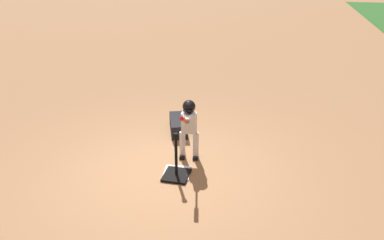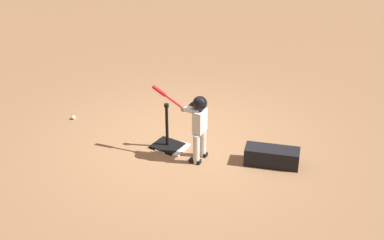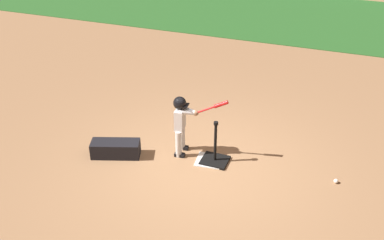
{
  "view_description": "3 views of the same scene",
  "coord_description": "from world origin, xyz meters",
  "px_view_note": "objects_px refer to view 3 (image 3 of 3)",
  "views": [
    {
      "loc": [
        5.18,
        1.73,
        3.32
      ],
      "look_at": [
        -0.09,
        0.46,
        0.95
      ],
      "focal_mm": 35.0,
      "sensor_mm": 36.0,
      "label": 1
    },
    {
      "loc": [
        -4.34,
        6.46,
        4.48
      ],
      "look_at": [
        -0.49,
        0.44,
        0.75
      ],
      "focal_mm": 50.0,
      "sensor_mm": 36.0,
      "label": 2
    },
    {
      "loc": [
        1.98,
        -5.85,
        4.45
      ],
      "look_at": [
        -0.32,
        0.28,
        0.72
      ],
      "focal_mm": 42.0,
      "sensor_mm": 36.0,
      "label": 3
    }
  ],
  "objects_px": {
    "equipment_bag": "(116,149)",
    "baseball": "(336,181)",
    "batter_child": "(182,118)",
    "batting_tee": "(215,156)"
  },
  "relations": [
    {
      "from": "batter_child",
      "to": "batting_tee",
      "type": "bearing_deg",
      "value": -5.06
    },
    {
      "from": "equipment_bag",
      "to": "baseball",
      "type": "bearing_deg",
      "value": -10.88
    },
    {
      "from": "batter_child",
      "to": "equipment_bag",
      "type": "xyz_separation_m",
      "value": [
        -1.06,
        -0.49,
        -0.56
      ]
    },
    {
      "from": "batter_child",
      "to": "baseball",
      "type": "xyz_separation_m",
      "value": [
        2.63,
        0.06,
        -0.66
      ]
    },
    {
      "from": "equipment_bag",
      "to": "batter_child",
      "type": "bearing_deg",
      "value": 5.59
    },
    {
      "from": "batting_tee",
      "to": "baseball",
      "type": "bearing_deg",
      "value": 3.2
    },
    {
      "from": "batting_tee",
      "to": "batter_child",
      "type": "xyz_separation_m",
      "value": [
        -0.62,
        0.06,
        0.59
      ]
    },
    {
      "from": "batting_tee",
      "to": "batter_child",
      "type": "height_order",
      "value": "batter_child"
    },
    {
      "from": "batting_tee",
      "to": "equipment_bag",
      "type": "distance_m",
      "value": 1.74
    },
    {
      "from": "batting_tee",
      "to": "baseball",
      "type": "distance_m",
      "value": 2.01
    }
  ]
}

